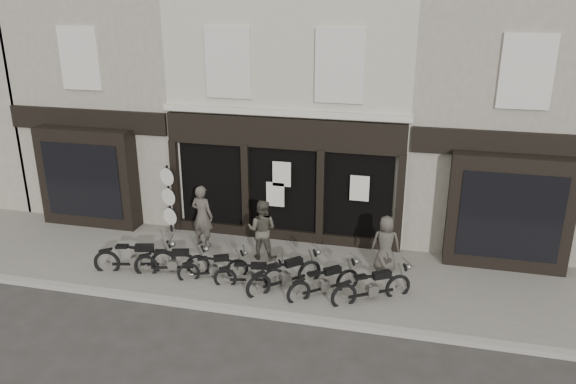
% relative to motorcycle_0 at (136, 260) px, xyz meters
% --- Properties ---
extents(ground_plane, '(90.00, 90.00, 0.00)m').
position_rel_motorcycle_0_xyz_m(ground_plane, '(3.35, 0.06, -0.43)').
color(ground_plane, '#2D2B28').
rests_on(ground_plane, ground).
extents(pavement, '(30.00, 4.20, 0.12)m').
position_rel_motorcycle_0_xyz_m(pavement, '(3.35, 0.96, -0.37)').
color(pavement, slate).
rests_on(pavement, ground_plane).
extents(kerb, '(30.00, 0.25, 0.13)m').
position_rel_motorcycle_0_xyz_m(kerb, '(3.35, -1.19, -0.37)').
color(kerb, gray).
rests_on(kerb, ground_plane).
extents(central_building, '(7.30, 6.22, 8.34)m').
position_rel_motorcycle_0_xyz_m(central_building, '(3.35, 6.01, 3.65)').
color(central_building, '#B8B29D').
rests_on(central_building, ground).
extents(neighbour_left, '(5.60, 6.73, 8.34)m').
position_rel_motorcycle_0_xyz_m(neighbour_left, '(-3.00, 5.96, 3.61)').
color(neighbour_left, gray).
rests_on(neighbour_left, ground).
extents(neighbour_right, '(5.60, 6.73, 8.34)m').
position_rel_motorcycle_0_xyz_m(neighbour_right, '(9.70, 5.96, 3.61)').
color(neighbour_right, gray).
rests_on(neighbour_right, ground).
extents(motorcycle_0, '(2.23, 0.87, 1.09)m').
position_rel_motorcycle_0_xyz_m(motorcycle_0, '(0.00, 0.00, 0.00)').
color(motorcycle_0, black).
rests_on(motorcycle_0, ground).
extents(motorcycle_1, '(2.01, 0.83, 0.98)m').
position_rel_motorcycle_0_xyz_m(motorcycle_1, '(1.02, 0.11, -0.04)').
color(motorcycle_1, black).
rests_on(motorcycle_1, ground).
extents(motorcycle_2, '(1.76, 1.01, 0.90)m').
position_rel_motorcycle_0_xyz_m(motorcycle_2, '(2.18, 0.15, -0.07)').
color(motorcycle_2, black).
rests_on(motorcycle_2, ground).
extents(motorcycle_3, '(1.85, 0.71, 0.90)m').
position_rel_motorcycle_0_xyz_m(motorcycle_3, '(3.25, -0.00, -0.07)').
color(motorcycle_3, black).
rests_on(motorcycle_3, ground).
extents(motorcycle_4, '(1.75, 1.69, 1.05)m').
position_rel_motorcycle_0_xyz_m(motorcycle_4, '(4.15, 0.08, -0.01)').
color(motorcycle_4, black).
rests_on(motorcycle_4, ground).
extents(motorcycle_5, '(1.71, 1.51, 0.98)m').
position_rel_motorcycle_0_xyz_m(motorcycle_5, '(5.19, -0.02, -0.04)').
color(motorcycle_5, black).
rests_on(motorcycle_5, ground).
extents(motorcycle_6, '(1.92, 1.38, 1.03)m').
position_rel_motorcycle_0_xyz_m(motorcycle_6, '(6.38, -0.01, -0.02)').
color(motorcycle_6, black).
rests_on(motorcycle_6, ground).
extents(man_left, '(0.76, 0.57, 1.89)m').
position_rel_motorcycle_0_xyz_m(man_left, '(1.15, 1.96, 0.63)').
color(man_left, '#443E38').
rests_on(man_left, pavement).
extents(man_centre, '(0.85, 0.66, 1.75)m').
position_rel_motorcycle_0_xyz_m(man_centre, '(3.10, 1.58, 0.56)').
color(man_centre, '#454238').
rests_on(man_centre, pavement).
extents(man_right, '(0.81, 0.56, 1.56)m').
position_rel_motorcycle_0_xyz_m(man_right, '(6.55, 1.67, 0.47)').
color(man_right, '#413D36').
rests_on(man_right, pavement).
extents(advert_sign_post, '(0.55, 0.36, 2.31)m').
position_rel_motorcycle_0_xyz_m(advert_sign_post, '(-0.23, 2.66, 0.69)').
color(advert_sign_post, black).
rests_on(advert_sign_post, ground).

